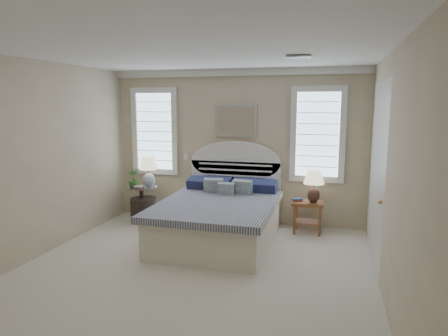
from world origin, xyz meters
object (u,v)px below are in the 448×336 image
Objects in this scene: bed at (220,215)px; side_table_left at (142,200)px; nightstand_right at (308,210)px; lamp_left at (149,168)px; lamp_right at (314,183)px; floor_pot at (144,210)px.

bed reaches higher than side_table_left.
side_table_left is at bearing 160.26° from bed.
nightstand_right is 0.95× the size of lamp_left.
lamp_right is at bearing -33.58° from nightstand_right.
lamp_left is (-2.80, -0.08, 0.59)m from nightstand_right.
nightstand_right is at bearing 28.03° from bed.
lamp_left reaches higher than lamp_right.
nightstand_right is 1.13× the size of floor_pot.
bed reaches higher than lamp_right.
lamp_left is at bearing 30.86° from floor_pot.
bed is at bearing -151.97° from nightstand_right.
bed reaches higher than floor_pot.
lamp_right reaches higher than nightstand_right.
nightstand_right is at bearing 2.68° from floor_pot.
bed is 3.61× the size of side_table_left.
floor_pot is at bearing -35.30° from side_table_left.
bed is at bearing -19.74° from side_table_left.
lamp_right is at bearing 24.72° from bed.
lamp_right is at bearing 1.54° from floor_pot.
side_table_left is 1.19× the size of nightstand_right.
floor_pot is at bearing 160.82° from bed.
lamp_left reaches higher than floor_pot.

